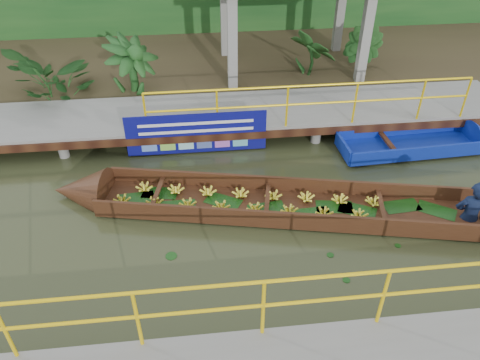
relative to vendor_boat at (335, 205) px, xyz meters
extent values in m
plane|color=#2B3018|center=(-2.72, 0.02, -0.22)|extent=(80.00, 80.00, 0.00)
cube|color=#362A1B|center=(-2.72, 7.52, 0.00)|extent=(30.00, 8.00, 0.45)
cube|color=gray|center=(-2.72, 3.52, 0.28)|extent=(16.00, 2.00, 0.15)
cube|color=black|center=(-2.72, 2.52, 0.20)|extent=(16.00, 0.12, 0.18)
cylinder|color=yellow|center=(0.03, 2.57, 1.35)|extent=(7.50, 0.05, 0.05)
cylinder|color=yellow|center=(0.03, 2.57, 0.90)|extent=(7.50, 0.05, 0.05)
cylinder|color=yellow|center=(0.03, 2.57, 0.85)|extent=(0.05, 0.05, 1.00)
cylinder|color=gray|center=(-6.72, 2.72, 0.00)|extent=(0.24, 0.24, 0.55)
cylinder|color=gray|center=(-6.72, 4.32, 0.00)|extent=(0.24, 0.24, 0.55)
cylinder|color=gray|center=(-4.72, 2.72, 0.00)|extent=(0.24, 0.24, 0.55)
cylinder|color=gray|center=(-4.72, 4.32, 0.00)|extent=(0.24, 0.24, 0.55)
cylinder|color=gray|center=(-2.72, 2.72, 0.00)|extent=(0.24, 0.24, 0.55)
cylinder|color=gray|center=(-2.72, 4.32, 0.00)|extent=(0.24, 0.24, 0.55)
cylinder|color=gray|center=(-0.72, 2.72, 0.00)|extent=(0.24, 0.24, 0.55)
cylinder|color=gray|center=(-0.72, 4.32, 0.00)|extent=(0.24, 0.24, 0.55)
cylinder|color=gray|center=(1.28, 2.72, 0.00)|extent=(0.24, 0.24, 0.55)
cylinder|color=gray|center=(1.28, 4.32, 0.00)|extent=(0.24, 0.24, 0.55)
cylinder|color=gray|center=(3.28, 2.72, 0.00)|extent=(0.24, 0.24, 0.55)
cylinder|color=gray|center=(3.28, 4.32, 0.00)|extent=(0.24, 0.24, 0.55)
cylinder|color=gray|center=(-2.72, 2.72, 0.00)|extent=(0.24, 0.24, 0.55)
cylinder|color=yellow|center=(-1.72, -3.03, 1.43)|extent=(10.00, 0.05, 0.05)
cylinder|color=yellow|center=(-1.72, -3.03, 0.98)|extent=(10.00, 0.05, 0.05)
cylinder|color=yellow|center=(-1.72, -3.03, 0.93)|extent=(0.05, 0.05, 1.00)
cube|color=gray|center=(-1.52, 5.12, 1.38)|extent=(0.25, 0.25, 2.80)
cube|color=gray|center=(2.08, 5.12, 1.38)|extent=(0.25, 0.25, 2.80)
cube|color=gray|center=(-1.52, 7.52, 1.38)|extent=(0.25, 0.25, 2.80)
cube|color=gray|center=(2.08, 7.52, 1.38)|extent=(0.25, 0.25, 2.80)
cube|color=#371C0F|center=(-0.22, 0.05, -0.16)|extent=(8.95, 2.94, 0.07)
cube|color=#371C0F|center=(-0.10, 0.59, 0.00)|extent=(8.73, 1.92, 0.38)
cube|color=#371C0F|center=(-0.33, -0.50, 0.00)|extent=(8.73, 1.92, 0.38)
cone|color=#371C0F|center=(-5.07, 1.08, -0.07)|extent=(1.31, 1.28, 1.07)
cube|color=#0D2496|center=(2.38, 2.06, -0.11)|extent=(3.33, 1.15, 0.11)
cube|color=#0D2496|center=(2.36, 2.55, 0.02)|extent=(3.29, 0.23, 0.33)
cube|color=#0D2496|center=(2.41, 1.57, 0.02)|extent=(3.29, 0.23, 0.33)
cube|color=#0D2496|center=(0.74, 1.98, 0.02)|extent=(0.11, 0.99, 0.33)
cube|color=black|center=(1.84, 2.03, 0.06)|extent=(0.16, 0.99, 0.05)
cube|color=navy|center=(-2.61, 2.50, 0.33)|extent=(3.23, 0.03, 1.01)
cube|color=white|center=(-2.61, 2.48, 0.60)|extent=(2.62, 0.01, 0.07)
cube|color=white|center=(-2.61, 2.48, 0.40)|extent=(2.62, 0.01, 0.07)
imported|color=#154218|center=(-6.22, 5.32, 0.97)|extent=(1.19, 1.19, 1.49)
imported|color=#154218|center=(-4.22, 5.32, 0.97)|extent=(1.19, 1.19, 1.49)
imported|color=#154218|center=(0.78, 5.32, 0.97)|extent=(1.19, 1.19, 1.49)
imported|color=#154218|center=(2.28, 5.32, 0.97)|extent=(1.19, 1.19, 1.49)
camera|label=1|loc=(-2.64, -6.85, 5.82)|focal=35.00mm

